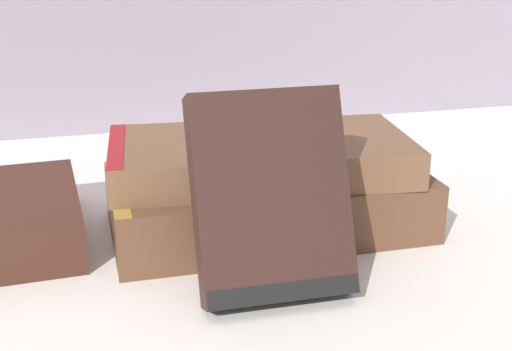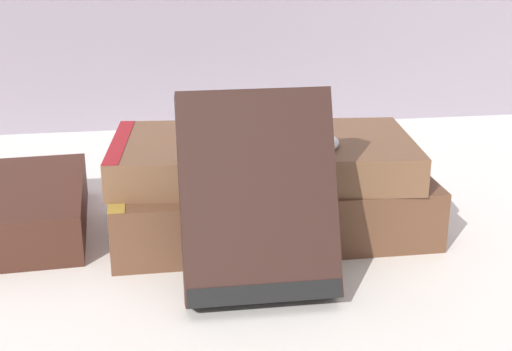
% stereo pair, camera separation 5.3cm
% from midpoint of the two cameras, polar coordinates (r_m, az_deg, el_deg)
% --- Properties ---
extents(ground_plane, '(3.00, 3.00, 0.00)m').
position_cam_midpoint_polar(ground_plane, '(0.55, -4.76, -5.70)').
color(ground_plane, white).
extents(book_flat_bottom, '(0.25, 0.13, 0.05)m').
position_cam_midpoint_polar(book_flat_bottom, '(0.57, -2.20, -2.22)').
color(book_flat_bottom, brown).
rests_on(book_flat_bottom, ground_plane).
extents(book_flat_top, '(0.24, 0.14, 0.03)m').
position_cam_midpoint_polar(book_flat_top, '(0.56, -2.90, 1.47)').
color(book_flat_top, brown).
rests_on(book_flat_top, book_flat_bottom).
extents(book_leaning_front, '(0.10, 0.08, 0.14)m').
position_cam_midpoint_polar(book_leaning_front, '(0.46, -2.03, -2.29)').
color(book_leaning_front, '#331E19').
rests_on(book_leaning_front, ground_plane).
extents(pocket_watch, '(0.05, 0.06, 0.01)m').
position_cam_midpoint_polar(pocket_watch, '(0.54, 1.02, 2.78)').
color(pocket_watch, white).
rests_on(pocket_watch, book_flat_top).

